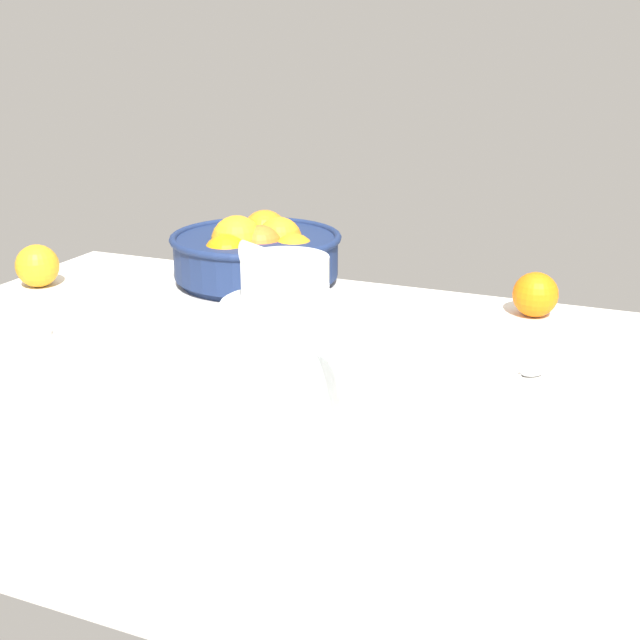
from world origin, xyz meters
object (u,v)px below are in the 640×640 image
(juice_pitcher, at_px, (287,379))
(spoon, at_px, (502,376))
(loose_orange_0, at_px, (535,295))
(fruit_bowl, at_px, (256,252))
(loose_orange_1, at_px, (37,266))

(juice_pitcher, bearing_deg, spoon, 57.08)
(juice_pitcher, relative_size, loose_orange_0, 3.07)
(fruit_bowl, relative_size, spoon, 2.06)
(loose_orange_0, relative_size, spoon, 0.48)
(loose_orange_1, bearing_deg, fruit_bowl, 27.07)
(juice_pitcher, bearing_deg, loose_orange_1, 149.90)
(fruit_bowl, bearing_deg, spoon, -29.99)
(loose_orange_0, distance_m, loose_orange_1, 0.80)
(fruit_bowl, relative_size, juice_pitcher, 1.40)
(loose_orange_0, relative_size, loose_orange_1, 0.94)
(loose_orange_1, bearing_deg, loose_orange_0, 11.22)
(loose_orange_0, height_order, spoon, loose_orange_0)
(juice_pitcher, height_order, loose_orange_1, juice_pitcher)
(fruit_bowl, xyz_separation_m, juice_pitcher, (0.30, -0.53, 0.02))
(loose_orange_1, bearing_deg, spoon, -7.42)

